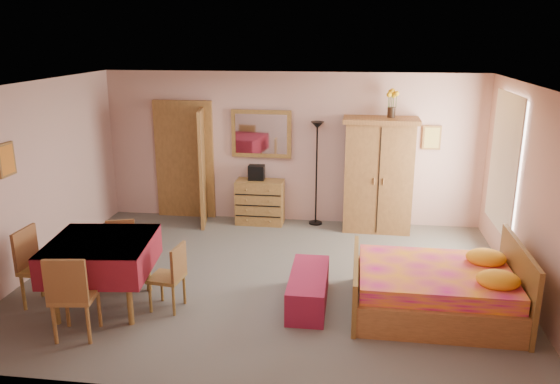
# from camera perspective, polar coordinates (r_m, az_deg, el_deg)

# --- Properties ---
(floor) EXTENTS (6.50, 6.50, 0.00)m
(floor) POSITION_cam_1_polar(r_m,az_deg,el_deg) (7.51, -1.07, -9.07)
(floor) COLOR #5F5A53
(floor) RESTS_ON ground
(ceiling) EXTENTS (6.50, 6.50, 0.00)m
(ceiling) POSITION_cam_1_polar(r_m,az_deg,el_deg) (6.81, -1.19, 11.11)
(ceiling) COLOR brown
(ceiling) RESTS_ON wall_back
(wall_back) EXTENTS (6.50, 0.10, 2.60)m
(wall_back) POSITION_cam_1_polar(r_m,az_deg,el_deg) (9.46, 1.16, 4.59)
(wall_back) COLOR #C79A90
(wall_back) RESTS_ON floor
(wall_front) EXTENTS (6.50, 0.10, 2.60)m
(wall_front) POSITION_cam_1_polar(r_m,az_deg,el_deg) (4.73, -5.73, -7.62)
(wall_front) COLOR #C79A90
(wall_front) RESTS_ON floor
(wall_left) EXTENTS (0.10, 5.00, 2.60)m
(wall_left) POSITION_cam_1_polar(r_m,az_deg,el_deg) (8.18, -24.25, 1.29)
(wall_left) COLOR #C79A90
(wall_left) RESTS_ON floor
(wall_right) EXTENTS (0.10, 5.00, 2.60)m
(wall_right) POSITION_cam_1_polar(r_m,az_deg,el_deg) (7.32, 24.91, -0.43)
(wall_right) COLOR #C79A90
(wall_right) RESTS_ON floor
(doorway) EXTENTS (1.06, 0.12, 2.15)m
(doorway) POSITION_cam_1_polar(r_m,az_deg,el_deg) (9.88, -9.90, 3.22)
(doorway) COLOR #9E6B35
(doorway) RESTS_ON floor
(window) EXTENTS (0.08, 1.40, 1.95)m
(window) POSITION_cam_1_polar(r_m,az_deg,el_deg) (8.39, 22.46, 2.89)
(window) COLOR white
(window) RESTS_ON wall_right
(picture_left) EXTENTS (0.04, 0.32, 0.42)m
(picture_left) POSITION_cam_1_polar(r_m,az_deg,el_deg) (7.59, -26.72, 3.03)
(picture_left) COLOR orange
(picture_left) RESTS_ON wall_left
(picture_back) EXTENTS (0.30, 0.04, 0.40)m
(picture_back) POSITION_cam_1_polar(r_m,az_deg,el_deg) (9.42, 15.57, 5.50)
(picture_back) COLOR #D8BF59
(picture_back) RESTS_ON wall_back
(chest_of_drawers) EXTENTS (0.82, 0.41, 0.77)m
(chest_of_drawers) POSITION_cam_1_polar(r_m,az_deg,el_deg) (9.50, -2.11, -1.05)
(chest_of_drawers) COLOR olive
(chest_of_drawers) RESTS_ON floor
(wall_mirror) EXTENTS (1.04, 0.08, 0.82)m
(wall_mirror) POSITION_cam_1_polar(r_m,az_deg,el_deg) (9.43, -1.97, 6.09)
(wall_mirror) COLOR silver
(wall_mirror) RESTS_ON wall_back
(stereo) EXTENTS (0.28, 0.20, 0.25)m
(stereo) POSITION_cam_1_polar(r_m,az_deg,el_deg) (9.43, -2.47, 2.05)
(stereo) COLOR black
(stereo) RESTS_ON chest_of_drawers
(floor_lamp) EXTENTS (0.28, 0.28, 1.80)m
(floor_lamp) POSITION_cam_1_polar(r_m,az_deg,el_deg) (9.35, 3.83, 1.89)
(floor_lamp) COLOR black
(floor_lamp) RESTS_ON floor
(wardrobe) EXTENTS (1.23, 0.65, 1.90)m
(wardrobe) POSITION_cam_1_polar(r_m,az_deg,el_deg) (9.18, 10.25, 1.74)
(wardrobe) COLOR #905E30
(wardrobe) RESTS_ON floor
(sunflower_vase) EXTENTS (0.19, 0.19, 0.46)m
(sunflower_vase) POSITION_cam_1_polar(r_m,az_deg,el_deg) (9.04, 11.61, 9.07)
(sunflower_vase) COLOR yellow
(sunflower_vase) RESTS_ON wardrobe
(bed) EXTENTS (1.96, 1.55, 0.90)m
(bed) POSITION_cam_1_polar(r_m,az_deg,el_deg) (6.75, 15.86, -8.54)
(bed) COLOR #C7137E
(bed) RESTS_ON floor
(bench) EXTENTS (0.45, 1.21, 0.40)m
(bench) POSITION_cam_1_polar(r_m,az_deg,el_deg) (6.79, 2.98, -10.08)
(bench) COLOR maroon
(bench) RESTS_ON floor
(dining_table) EXTENTS (1.31, 1.31, 0.86)m
(dining_table) POSITION_cam_1_polar(r_m,az_deg,el_deg) (6.96, -17.96, -8.12)
(dining_table) COLOR maroon
(dining_table) RESTS_ON floor
(chair_south) EXTENTS (0.50, 0.50, 0.98)m
(chair_south) POSITION_cam_1_polar(r_m,az_deg,el_deg) (6.41, -20.64, -9.97)
(chair_south) COLOR #9F6A36
(chair_south) RESTS_ON floor
(chair_north) EXTENTS (0.48, 0.48, 0.83)m
(chair_north) POSITION_cam_1_polar(r_m,az_deg,el_deg) (7.55, -16.25, -6.20)
(chair_north) COLOR #A67638
(chair_north) RESTS_ON floor
(chair_west) EXTENTS (0.46, 0.46, 0.97)m
(chair_west) POSITION_cam_1_polar(r_m,az_deg,el_deg) (7.25, -23.52, -7.25)
(chair_west) COLOR #A37637
(chair_west) RESTS_ON floor
(chair_east) EXTENTS (0.42, 0.42, 0.82)m
(chair_east) POSITION_cam_1_polar(r_m,az_deg,el_deg) (6.74, -11.78, -8.66)
(chair_east) COLOR olive
(chair_east) RESTS_ON floor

